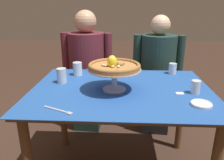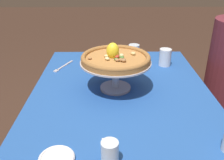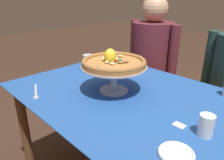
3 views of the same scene
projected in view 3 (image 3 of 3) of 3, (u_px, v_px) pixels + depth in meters
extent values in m
cylinder|color=brown|center=(26.00, 136.00, 1.49)|extent=(0.06, 0.06, 0.73)
cylinder|color=brown|center=(108.00, 100.00, 1.99)|extent=(0.06, 0.06, 0.73)
cube|color=brown|center=(123.00, 95.00, 1.23)|extent=(1.23, 0.90, 0.02)
cube|color=#23519E|center=(123.00, 93.00, 1.22)|extent=(1.27, 0.94, 0.00)
cylinder|color=#B7B7C1|center=(114.00, 90.00, 1.23)|extent=(0.16, 0.16, 0.01)
cylinder|color=#B7B7C1|center=(114.00, 78.00, 1.20)|extent=(0.04, 0.04, 0.14)
cylinder|color=#B7B7C1|center=(114.00, 66.00, 1.18)|extent=(0.37, 0.37, 0.01)
cylinder|color=#AD753D|center=(114.00, 64.00, 1.17)|extent=(0.35, 0.35, 0.02)
torus|color=olive|center=(114.00, 61.00, 1.17)|extent=(0.35, 0.35, 0.02)
ellipsoid|color=beige|center=(114.00, 60.00, 1.18)|extent=(0.02, 0.02, 0.01)
ellipsoid|color=tan|center=(120.00, 56.00, 1.25)|extent=(0.04, 0.04, 0.02)
ellipsoid|color=#4C7533|center=(119.00, 60.00, 1.17)|extent=(0.04, 0.03, 0.02)
ellipsoid|color=beige|center=(112.00, 63.00, 1.12)|extent=(0.03, 0.03, 0.01)
ellipsoid|color=#996B42|center=(121.00, 62.00, 1.14)|extent=(0.03, 0.03, 0.01)
ellipsoid|color=#996B42|center=(126.00, 61.00, 1.15)|extent=(0.03, 0.03, 0.02)
ellipsoid|color=#996B42|center=(123.00, 61.00, 1.15)|extent=(0.03, 0.03, 0.01)
ellipsoid|color=tan|center=(104.00, 58.00, 1.22)|extent=(0.02, 0.02, 0.01)
ellipsoid|color=#996B42|center=(98.00, 67.00, 1.07)|extent=(0.02, 0.03, 0.01)
ellipsoid|color=#4C7533|center=(119.00, 62.00, 1.14)|extent=(0.03, 0.03, 0.01)
ellipsoid|color=beige|center=(107.00, 62.00, 1.14)|extent=(0.03, 0.03, 0.01)
ellipsoid|color=beige|center=(116.00, 59.00, 1.20)|extent=(0.03, 0.02, 0.02)
ellipsoid|color=tan|center=(104.00, 59.00, 1.19)|extent=(0.02, 0.03, 0.01)
ellipsoid|color=#C63D28|center=(115.00, 60.00, 1.17)|extent=(0.03, 0.03, 0.02)
ellipsoid|color=beige|center=(104.00, 58.00, 1.21)|extent=(0.03, 0.03, 0.01)
ellipsoid|color=yellow|center=(110.00, 56.00, 1.16)|extent=(0.09, 0.09, 0.09)
cylinder|color=white|center=(115.00, 59.00, 1.64)|extent=(0.08, 0.08, 0.11)
cylinder|color=silver|center=(115.00, 62.00, 1.65)|extent=(0.07, 0.07, 0.07)
cylinder|color=silver|center=(88.00, 62.00, 1.57)|extent=(0.07, 0.07, 0.11)
cylinder|color=silver|center=(88.00, 65.00, 1.58)|extent=(0.06, 0.06, 0.07)
cylinder|color=silver|center=(206.00, 125.00, 0.83)|extent=(0.06, 0.06, 0.09)
cylinder|color=silver|center=(205.00, 131.00, 0.84)|extent=(0.05, 0.05, 0.04)
cylinder|color=white|center=(176.00, 154.00, 0.74)|extent=(0.13, 0.13, 0.01)
torus|color=white|center=(176.00, 153.00, 0.74)|extent=(0.12, 0.12, 0.01)
cube|color=#B7B7C1|center=(36.00, 90.00, 1.24)|extent=(0.16, 0.08, 0.01)
cube|color=#B7B7C1|center=(36.00, 97.00, 1.15)|extent=(0.04, 0.04, 0.01)
cube|color=white|center=(179.00, 125.00, 0.91)|extent=(0.05, 0.04, 0.00)
cube|color=#1E3833|center=(148.00, 105.00, 2.17)|extent=(0.30, 0.34, 0.48)
cylinder|color=maroon|center=(152.00, 54.00, 1.97)|extent=(0.40, 0.40, 0.58)
sphere|color=tan|center=(155.00, 9.00, 1.82)|extent=(0.22, 0.22, 0.22)
cylinder|color=maroon|center=(134.00, 45.00, 2.12)|extent=(0.08, 0.08, 0.49)
cylinder|color=maroon|center=(173.00, 55.00, 1.79)|extent=(0.08, 0.08, 0.49)
cube|color=black|center=(224.00, 138.00, 1.66)|extent=(0.30, 0.34, 0.48)
cylinder|color=#1E3833|center=(209.00, 63.00, 1.61)|extent=(0.08, 0.08, 0.48)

